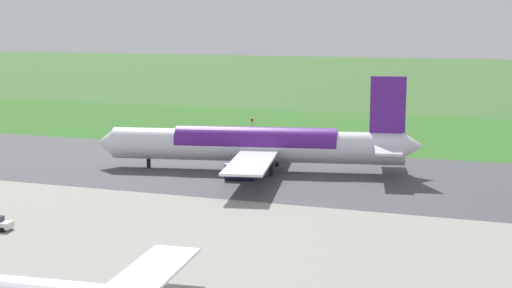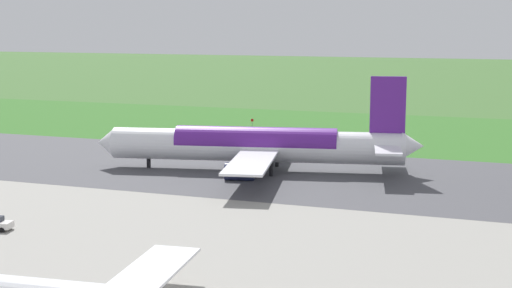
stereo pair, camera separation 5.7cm
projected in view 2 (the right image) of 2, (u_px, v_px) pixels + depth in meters
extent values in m
plane|color=#3D662D|center=(265.00, 172.00, 120.98)|extent=(800.00, 800.00, 0.00)
cube|color=#47474C|center=(265.00, 171.00, 120.97)|extent=(600.00, 40.49, 0.06)
cube|color=#346B27|center=(327.00, 135.00, 160.42)|extent=(600.00, 80.00, 0.04)
cylinder|color=white|center=(256.00, 146.00, 120.81)|extent=(48.09, 14.46, 5.20)
cone|color=white|center=(106.00, 142.00, 124.34)|extent=(3.91, 5.43, 4.94)
cone|color=white|center=(413.00, 146.00, 117.23)|extent=(4.29, 5.02, 4.42)
cube|color=#591E8C|center=(388.00, 105.00, 116.73)|extent=(5.59, 1.58, 9.00)
cube|color=white|center=(388.00, 150.00, 112.39)|extent=(5.68, 9.61, 0.36)
cube|color=white|center=(386.00, 139.00, 123.13)|extent=(5.68, 9.61, 0.36)
cube|color=white|center=(252.00, 161.00, 109.99)|extent=(10.17, 22.75, 0.35)
cube|color=white|center=(270.00, 138.00, 131.48)|extent=(10.17, 22.75, 0.35)
cylinder|color=#23284C|center=(240.00, 172.00, 114.16)|extent=(4.96, 3.62, 2.80)
cylinder|color=#23284C|center=(254.00, 155.00, 128.82)|extent=(4.96, 3.62, 2.80)
cylinder|color=black|center=(149.00, 158.00, 123.74)|extent=(0.70, 0.70, 3.42)
cylinder|color=black|center=(271.00, 166.00, 116.90)|extent=(0.70, 0.70, 3.42)
cylinder|color=black|center=(277.00, 157.00, 124.71)|extent=(0.70, 0.70, 3.42)
cylinder|color=#591E8C|center=(256.00, 143.00, 120.73)|extent=(26.91, 10.27, 5.23)
cube|color=white|center=(144.00, 277.00, 62.45)|extent=(6.21, 17.20, 0.27)
cylinder|color=black|center=(9.00, 226.00, 87.43)|extent=(0.67, 0.33, 0.64)
cylinder|color=black|center=(2.00, 230.00, 85.77)|extent=(0.67, 0.33, 0.64)
cylinder|color=slate|center=(252.00, 126.00, 167.47)|extent=(0.10, 0.10, 1.94)
cube|color=red|center=(252.00, 120.00, 167.29)|extent=(0.60, 0.04, 0.60)
cone|color=orange|center=(237.00, 127.00, 170.23)|extent=(0.40, 0.40, 0.55)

